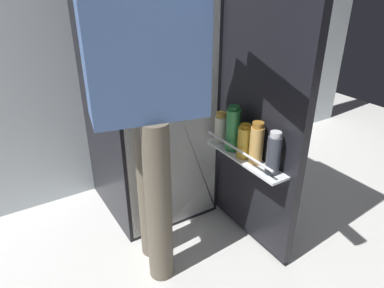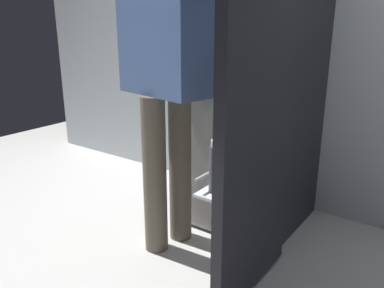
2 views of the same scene
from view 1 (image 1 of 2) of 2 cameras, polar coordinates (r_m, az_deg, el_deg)
name	(u,v)px [view 1 (image 1 of 2)]	position (r m, az deg, el deg)	size (l,w,h in m)	color
ground_plane	(199,250)	(1.99, 1.15, -16.89)	(5.90, 5.90, 0.00)	silver
refrigerator	(153,82)	(1.99, -6.34, 10.01)	(0.63, 1.22, 1.62)	black
person	(149,74)	(1.43, -7.03, 11.20)	(0.57, 0.83, 1.64)	#665B4C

